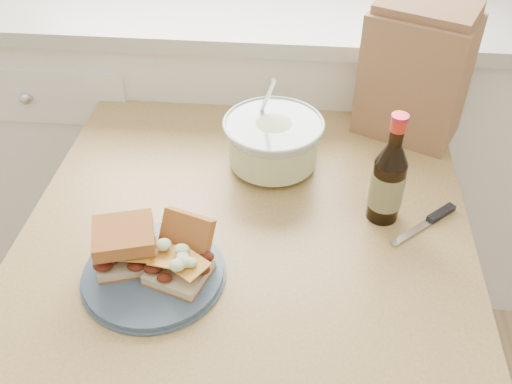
# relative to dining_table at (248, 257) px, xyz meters

# --- Properties ---
(cabinet_run) EXTENTS (2.50, 0.64, 0.94)m
(cabinet_run) POSITION_rel_dining_table_xyz_m (-0.15, 0.74, -0.17)
(cabinet_run) COLOR white
(cabinet_run) RESTS_ON ground
(dining_table) EXTENTS (0.91, 0.91, 0.75)m
(dining_table) POSITION_rel_dining_table_xyz_m (0.00, 0.00, 0.00)
(dining_table) COLOR tan
(dining_table) RESTS_ON ground
(plate) EXTENTS (0.26, 0.26, 0.02)m
(plate) POSITION_rel_dining_table_xyz_m (-0.16, -0.17, 0.12)
(plate) COLOR #3F5266
(plate) RESTS_ON dining_table
(sandwich_left) EXTENTS (0.13, 0.12, 0.08)m
(sandwich_left) POSITION_rel_dining_table_xyz_m (-0.21, -0.15, 0.17)
(sandwich_left) COLOR beige
(sandwich_left) RESTS_ON plate
(sandwich_right) EXTENTS (0.13, 0.17, 0.09)m
(sandwich_right) POSITION_rel_dining_table_xyz_m (-0.10, -0.16, 0.16)
(sandwich_right) COLOR beige
(sandwich_right) RESTS_ON plate
(coleslaw_bowl) EXTENTS (0.22, 0.22, 0.22)m
(coleslaw_bowl) POSITION_rel_dining_table_xyz_m (0.04, 0.19, 0.17)
(coleslaw_bowl) COLOR #B7C6C1
(coleslaw_bowl) RESTS_ON dining_table
(beer_bottle) EXTENTS (0.07, 0.07, 0.24)m
(beer_bottle) POSITION_rel_dining_table_xyz_m (0.27, 0.04, 0.20)
(beer_bottle) COLOR black
(beer_bottle) RESTS_ON dining_table
(knife) EXTENTS (0.15, 0.13, 0.01)m
(knife) POSITION_rel_dining_table_xyz_m (0.38, 0.04, 0.12)
(knife) COLOR silver
(knife) RESTS_ON dining_table
(paper_bag) EXTENTS (0.27, 0.23, 0.30)m
(paper_bag) POSITION_rel_dining_table_xyz_m (0.35, 0.36, 0.26)
(paper_bag) COLOR #A0714D
(paper_bag) RESTS_ON dining_table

